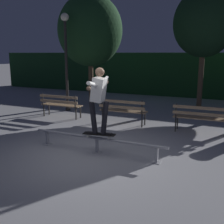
# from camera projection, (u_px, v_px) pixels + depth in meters

# --- Properties ---
(ground_plane) EXTENTS (90.00, 90.00, 0.00)m
(ground_plane) POSITION_uv_depth(u_px,v_px,m) (92.00, 156.00, 6.41)
(ground_plane) COLOR #99999E
(hedge_backdrop) EXTENTS (24.00, 1.20, 2.39)m
(hedge_backdrop) POSITION_uv_depth(u_px,v_px,m) (181.00, 74.00, 15.27)
(hedge_backdrop) COLOR #193D1E
(hedge_backdrop) RESTS_ON ground
(grind_rail) EXTENTS (3.48, 0.18, 0.39)m
(grind_rail) POSITION_uv_depth(u_px,v_px,m) (97.00, 141.00, 6.57)
(grind_rail) COLOR #9E9EA3
(grind_rail) RESTS_ON ground
(skateboard) EXTENTS (0.80, 0.32, 0.09)m
(skateboard) POSITION_uv_depth(u_px,v_px,m) (99.00, 134.00, 6.51)
(skateboard) COLOR black
(skateboard) RESTS_ON grind_rail
(skateboarder) EXTENTS (0.63, 1.39, 1.56)m
(skateboarder) POSITION_uv_depth(u_px,v_px,m) (99.00, 95.00, 6.31)
(skateboarder) COLOR black
(skateboarder) RESTS_ON skateboard
(park_bench_leftmost) EXTENTS (1.61, 0.45, 0.88)m
(park_bench_leftmost) POSITION_uv_depth(u_px,v_px,m) (60.00, 103.00, 10.14)
(park_bench_leftmost) COLOR #282623
(park_bench_leftmost) RESTS_ON ground
(park_bench_left_center) EXTENTS (1.61, 0.45, 0.88)m
(park_bench_left_center) POSITION_uv_depth(u_px,v_px,m) (123.00, 109.00, 9.12)
(park_bench_left_center) COLOR #282623
(park_bench_left_center) RESTS_ON ground
(park_bench_right_center) EXTENTS (1.61, 0.45, 0.88)m
(park_bench_right_center) POSITION_uv_depth(u_px,v_px,m) (201.00, 116.00, 8.10)
(park_bench_right_center) COLOR #282623
(park_bench_right_center) RESTS_ON ground
(tree_behind_benches) EXTENTS (2.56, 2.56, 4.99)m
(tree_behind_benches) POSITION_uv_depth(u_px,v_px,m) (204.00, 23.00, 11.38)
(tree_behind_benches) COLOR brown
(tree_behind_benches) RESTS_ON ground
(tree_far_left) EXTENTS (2.90, 2.90, 4.95)m
(tree_far_left) POSITION_uv_depth(u_px,v_px,m) (90.00, 31.00, 12.27)
(tree_far_left) COLOR brown
(tree_far_left) RESTS_ON ground
(lamp_post_left) EXTENTS (0.32, 0.32, 3.90)m
(lamp_post_left) POSITION_uv_depth(u_px,v_px,m) (66.00, 50.00, 11.02)
(lamp_post_left) COLOR #282623
(lamp_post_left) RESTS_ON ground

